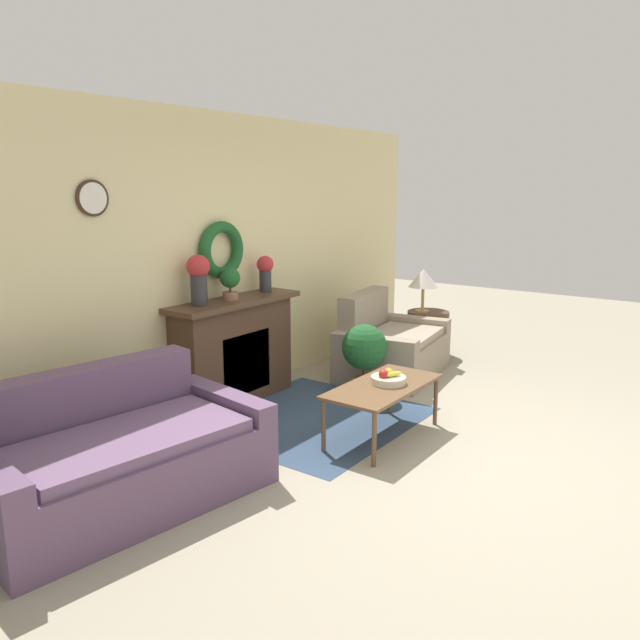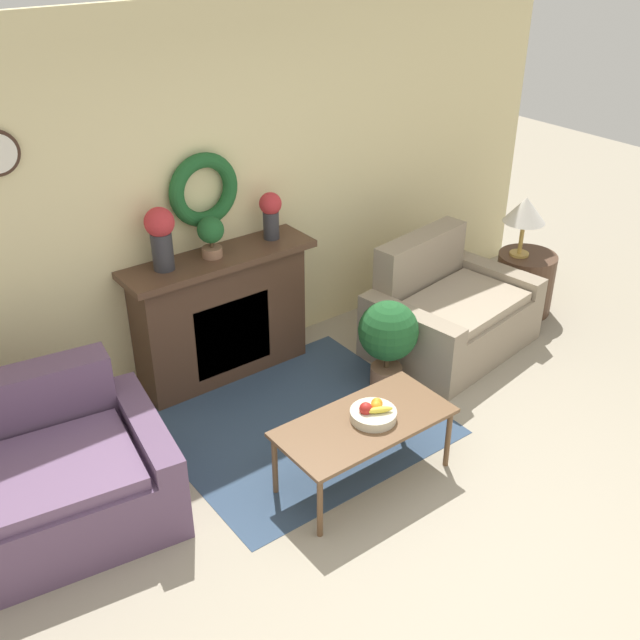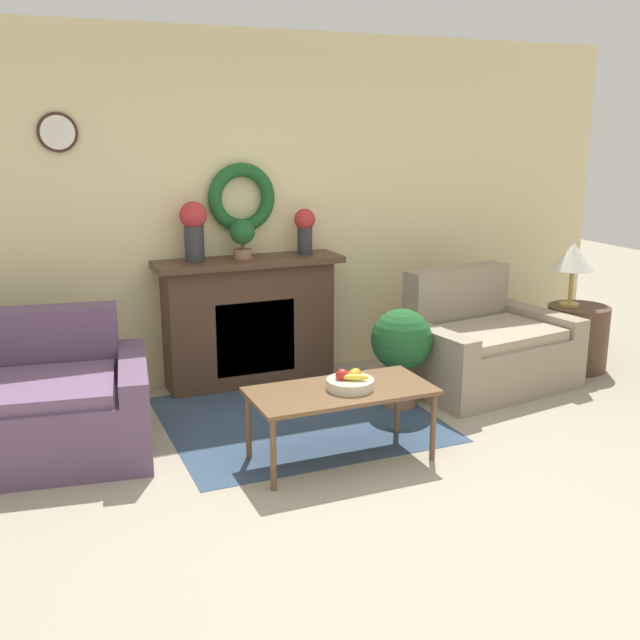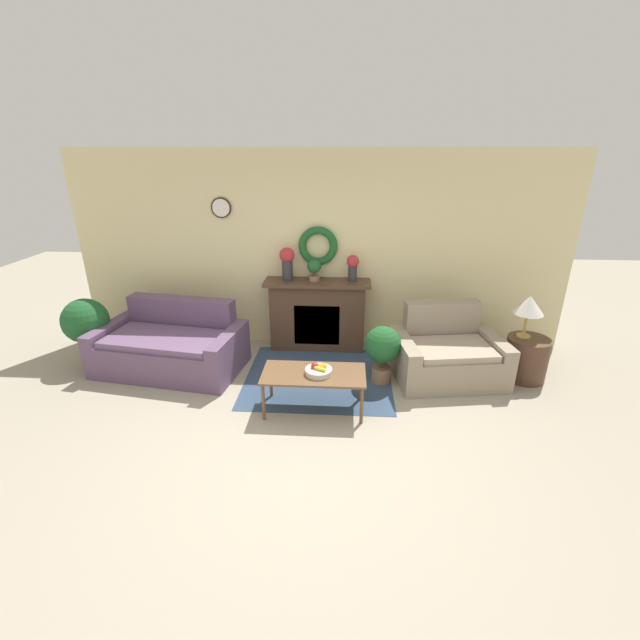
# 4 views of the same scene
# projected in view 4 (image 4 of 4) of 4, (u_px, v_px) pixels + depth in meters

# --- Properties ---
(ground_plane) EXTENTS (16.00, 16.00, 0.00)m
(ground_plane) POSITION_uv_depth(u_px,v_px,m) (302.00, 454.00, 4.04)
(ground_plane) COLOR #9E937F
(floor_rug) EXTENTS (1.81, 1.64, 0.01)m
(floor_rug) POSITION_uv_depth(u_px,v_px,m) (318.00, 377.00, 5.40)
(floor_rug) COLOR #334760
(floor_rug) RESTS_ON ground_plane
(wall_back) EXTENTS (6.80, 0.17, 2.70)m
(wall_back) POSITION_uv_depth(u_px,v_px,m) (319.00, 252.00, 5.90)
(wall_back) COLOR beige
(wall_back) RESTS_ON ground_plane
(fireplace) EXTENTS (1.45, 0.41, 1.01)m
(fireplace) POSITION_uv_depth(u_px,v_px,m) (318.00, 314.00, 6.03)
(fireplace) COLOR #4C3323
(fireplace) RESTS_ON ground_plane
(couch_left) EXTENTS (1.93, 1.25, 0.85)m
(couch_left) POSITION_uv_depth(u_px,v_px,m) (172.00, 346.00, 5.54)
(couch_left) COLOR #604766
(couch_left) RESTS_ON ground_plane
(loveseat_right) EXTENTS (1.41, 1.10, 0.89)m
(loveseat_right) POSITION_uv_depth(u_px,v_px,m) (447.00, 355.00, 5.32)
(loveseat_right) COLOR gray
(loveseat_right) RESTS_ON ground_plane
(coffee_table) EXTENTS (1.11, 0.54, 0.45)m
(coffee_table) POSITION_uv_depth(u_px,v_px,m) (314.00, 376.00, 4.59)
(coffee_table) COLOR brown
(coffee_table) RESTS_ON ground_plane
(fruit_bowl) EXTENTS (0.29, 0.29, 0.12)m
(fruit_bowl) POSITION_uv_depth(u_px,v_px,m) (319.00, 370.00, 4.54)
(fruit_bowl) COLOR beige
(fruit_bowl) RESTS_ON coffee_table
(side_table_by_loveseat) EXTENTS (0.51, 0.51, 0.54)m
(side_table_by_loveseat) POSITION_uv_depth(u_px,v_px,m) (526.00, 358.00, 5.29)
(side_table_by_loveseat) COLOR #4C3323
(side_table_by_loveseat) RESTS_ON ground_plane
(table_lamp) EXTENTS (0.36, 0.36, 0.52)m
(table_lamp) POSITION_uv_depth(u_px,v_px,m) (529.00, 306.00, 5.09)
(table_lamp) COLOR #B28E42
(table_lamp) RESTS_ON side_table_by_loveseat
(vase_on_mantel_left) EXTENTS (0.20, 0.20, 0.45)m
(vase_on_mantel_left) POSITION_uv_depth(u_px,v_px,m) (287.00, 261.00, 5.77)
(vase_on_mantel_left) COLOR #2D2D33
(vase_on_mantel_left) RESTS_ON fireplace
(vase_on_mantel_right) EXTENTS (0.17, 0.17, 0.36)m
(vase_on_mantel_right) POSITION_uv_depth(u_px,v_px,m) (353.00, 266.00, 5.74)
(vase_on_mantel_right) COLOR #2D2D33
(vase_on_mantel_right) RESTS_ON fireplace
(potted_plant_on_mantel) EXTENTS (0.19, 0.19, 0.30)m
(potted_plant_on_mantel) POSITION_uv_depth(u_px,v_px,m) (314.00, 268.00, 5.76)
(potted_plant_on_mantel) COLOR #8E664C
(potted_plant_on_mantel) RESTS_ON fireplace
(potted_plant_floor_by_couch) EXTENTS (0.58, 0.58, 0.90)m
(potted_plant_floor_by_couch) POSITION_uv_depth(u_px,v_px,m) (86.00, 323.00, 5.56)
(potted_plant_floor_by_couch) COLOR #8E664C
(potted_plant_floor_by_couch) RESTS_ON ground_plane
(potted_plant_floor_by_loveseat) EXTENTS (0.44, 0.44, 0.72)m
(potted_plant_floor_by_loveseat) POSITION_uv_depth(u_px,v_px,m) (383.00, 348.00, 5.14)
(potted_plant_floor_by_loveseat) COLOR #8E664C
(potted_plant_floor_by_loveseat) RESTS_ON ground_plane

